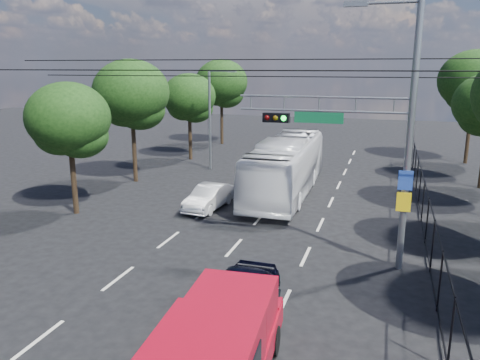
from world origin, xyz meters
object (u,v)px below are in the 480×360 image
at_px(signal_mast, 374,127).
at_px(navy_hatchback, 236,302).
at_px(red_pickup, 218,350).
at_px(white_bus, 286,166).
at_px(white_van, 209,197).

height_order(signal_mast, navy_hatchback, signal_mast).
height_order(red_pickup, navy_hatchback, red_pickup).
distance_m(signal_mast, white_bus, 10.94).
height_order(red_pickup, white_bus, white_bus).
bearing_deg(signal_mast, navy_hatchback, -119.86).
relative_size(signal_mast, navy_hatchback, 2.08).
relative_size(red_pickup, white_van, 1.55).
relative_size(red_pickup, white_bus, 0.50).
distance_m(signal_mast, white_van, 10.63).
bearing_deg(red_pickup, white_bus, 97.44).
xyz_separation_m(signal_mast, white_van, (-8.28, 4.81, -4.61)).
height_order(signal_mast, white_bus, signal_mast).
relative_size(navy_hatchback, white_van, 1.19).
bearing_deg(white_van, red_pickup, -62.78).
bearing_deg(red_pickup, white_van, 112.39).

